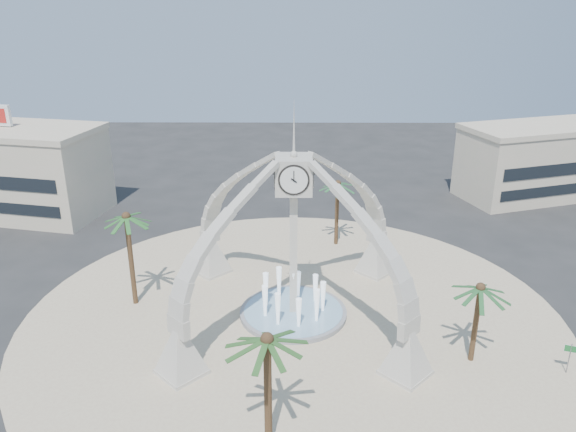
{
  "coord_description": "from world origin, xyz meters",
  "views": [
    {
      "loc": [
        -0.12,
        -36.57,
        22.24
      ],
      "look_at": [
        -0.41,
        2.0,
        7.23
      ],
      "focal_mm": 35.0,
      "sensor_mm": 36.0,
      "label": 1
    }
  ],
  "objects_px": {
    "palm_west": "(126,218)",
    "palm_south": "(267,341)",
    "clock_tower": "(294,236)",
    "palm_east": "(481,289)",
    "palm_north": "(338,184)",
    "street_sign": "(570,353)",
    "fountain": "(293,312)"
  },
  "relations": [
    {
      "from": "clock_tower",
      "to": "palm_east",
      "type": "xyz_separation_m",
      "value": [
        11.68,
        -5.52,
        -1.16
      ]
    },
    {
      "from": "palm_north",
      "to": "palm_south",
      "type": "relative_size",
      "value": 0.94
    },
    {
      "from": "fountain",
      "to": "street_sign",
      "type": "height_order",
      "value": "fountain"
    },
    {
      "from": "clock_tower",
      "to": "fountain",
      "type": "relative_size",
      "value": 2.24
    },
    {
      "from": "palm_north",
      "to": "palm_east",
      "type": "bearing_deg",
      "value": -67.98
    },
    {
      "from": "palm_east",
      "to": "street_sign",
      "type": "distance_m",
      "value": 6.92
    },
    {
      "from": "fountain",
      "to": "street_sign",
      "type": "bearing_deg",
      "value": -21.63
    },
    {
      "from": "palm_west",
      "to": "palm_north",
      "type": "relative_size",
      "value": 1.17
    },
    {
      "from": "clock_tower",
      "to": "fountain",
      "type": "xyz_separation_m",
      "value": [
        0.0,
        0.0,
        -6.2
      ]
    },
    {
      "from": "clock_tower",
      "to": "street_sign",
      "type": "height_order",
      "value": "clock_tower"
    },
    {
      "from": "fountain",
      "to": "clock_tower",
      "type": "bearing_deg",
      "value": -90.0
    },
    {
      "from": "palm_north",
      "to": "palm_south",
      "type": "bearing_deg",
      "value": -101.83
    },
    {
      "from": "palm_west",
      "to": "palm_south",
      "type": "relative_size",
      "value": 1.1
    },
    {
      "from": "palm_south",
      "to": "street_sign",
      "type": "height_order",
      "value": "palm_south"
    },
    {
      "from": "street_sign",
      "to": "palm_north",
      "type": "bearing_deg",
      "value": 142.27
    },
    {
      "from": "palm_west",
      "to": "street_sign",
      "type": "relative_size",
      "value": 3.68
    },
    {
      "from": "street_sign",
      "to": "clock_tower",
      "type": "bearing_deg",
      "value": 177.21
    },
    {
      "from": "palm_north",
      "to": "palm_south",
      "type": "distance_m",
      "value": 26.7
    },
    {
      "from": "street_sign",
      "to": "palm_east",
      "type": "bearing_deg",
      "value": -174.62
    },
    {
      "from": "palm_north",
      "to": "fountain",
      "type": "bearing_deg",
      "value": -107.55
    },
    {
      "from": "palm_south",
      "to": "palm_north",
      "type": "bearing_deg",
      "value": 78.17
    },
    {
      "from": "palm_west",
      "to": "street_sign",
      "type": "xyz_separation_m",
      "value": [
        29.63,
        -8.55,
        -5.59
      ]
    },
    {
      "from": "clock_tower",
      "to": "palm_south",
      "type": "bearing_deg",
      "value": -95.83
    },
    {
      "from": "clock_tower",
      "to": "palm_east",
      "type": "height_order",
      "value": "clock_tower"
    },
    {
      "from": "palm_east",
      "to": "palm_south",
      "type": "xyz_separation_m",
      "value": [
        -13.01,
        -7.51,
        1.12
      ]
    },
    {
      "from": "fountain",
      "to": "palm_north",
      "type": "distance_m",
      "value": 14.91
    },
    {
      "from": "palm_south",
      "to": "street_sign",
      "type": "xyz_separation_m",
      "value": [
        18.66,
        6.16,
        -4.89
      ]
    },
    {
      "from": "palm_west",
      "to": "palm_north",
      "type": "xyz_separation_m",
      "value": [
        16.45,
        11.43,
        -1.08
      ]
    },
    {
      "from": "palm_west",
      "to": "street_sign",
      "type": "height_order",
      "value": "palm_west"
    },
    {
      "from": "fountain",
      "to": "palm_west",
      "type": "xyz_separation_m",
      "value": [
        -12.3,
        1.68,
        6.87
      ]
    },
    {
      "from": "clock_tower",
      "to": "palm_north",
      "type": "distance_m",
      "value": 13.75
    },
    {
      "from": "fountain",
      "to": "palm_north",
      "type": "height_order",
      "value": "palm_north"
    }
  ]
}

